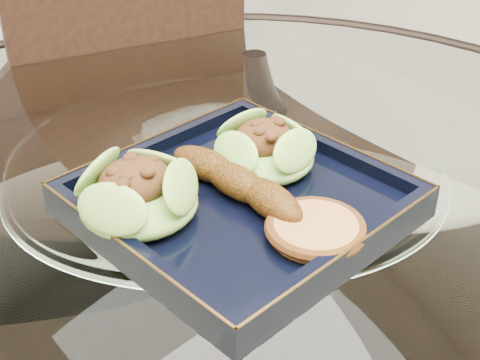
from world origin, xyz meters
TOP-DOWN VIEW (x-y plane):
  - dining_table at (-0.00, -0.00)m, footprint 1.13×1.13m
  - dining_chair at (0.13, 0.32)m, footprint 0.48×0.48m
  - navy_plate at (-0.01, -0.03)m, footprint 0.29×0.29m
  - lettuce_wrap_left at (-0.10, 0.01)m, footprint 0.12×0.12m
  - lettuce_wrap_right at (0.05, -0.00)m, footprint 0.13×0.13m
  - roasted_plantain at (-0.01, -0.03)m, footprint 0.05×0.17m
  - crumb_patty at (0.00, -0.12)m, footprint 0.09×0.09m

SIDE VIEW (x-z plane):
  - dining_chair at x=0.13m, z-range 0.05..0.96m
  - dining_table at x=0.00m, z-range 0.21..0.98m
  - navy_plate at x=-0.01m, z-range 0.76..0.78m
  - crumb_patty at x=0.00m, z-range 0.78..0.80m
  - roasted_plantain at x=-0.01m, z-range 0.78..0.81m
  - lettuce_wrap_right at x=0.05m, z-range 0.78..0.82m
  - lettuce_wrap_left at x=-0.10m, z-range 0.78..0.82m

